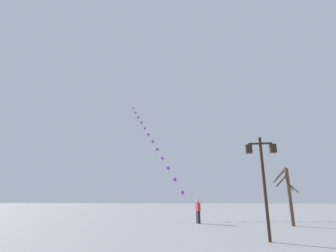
# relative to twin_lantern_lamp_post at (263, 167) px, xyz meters

# --- Properties ---
(ground_plane) EXTENTS (160.00, 160.00, 0.00)m
(ground_plane) POSITION_rel_twin_lantern_lamp_post_xyz_m (-2.56, 10.67, -3.19)
(ground_plane) COLOR gray
(twin_lantern_lamp_post) EXTENTS (1.37, 0.28, 4.59)m
(twin_lantern_lamp_post) POSITION_rel_twin_lantern_lamp_post_xyz_m (0.00, 0.00, 0.00)
(twin_lantern_lamp_post) COLOR black
(twin_lantern_lamp_post) RESTS_ON ground_plane
(kite_train) EXTENTS (10.82, 17.37, 16.47)m
(kite_train) POSITION_rel_twin_lantern_lamp_post_xyz_m (-8.73, 18.28, 5.41)
(kite_train) COLOR brown
(kite_train) RESTS_ON ground_plane
(kite_flyer) EXTENTS (0.44, 0.61, 1.71)m
(kite_flyer) POSITION_rel_twin_lantern_lamp_post_xyz_m (-3.17, 8.07, -2.29)
(kite_flyer) COLOR #1E1E2D
(kite_flyer) RESTS_ON ground_plane
(bare_tree) EXTENTS (1.62, 0.84, 4.01)m
(bare_tree) POSITION_rel_twin_lantern_lamp_post_xyz_m (3.19, 7.05, -1.09)
(bare_tree) COLOR #4C3826
(bare_tree) RESTS_ON ground_plane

